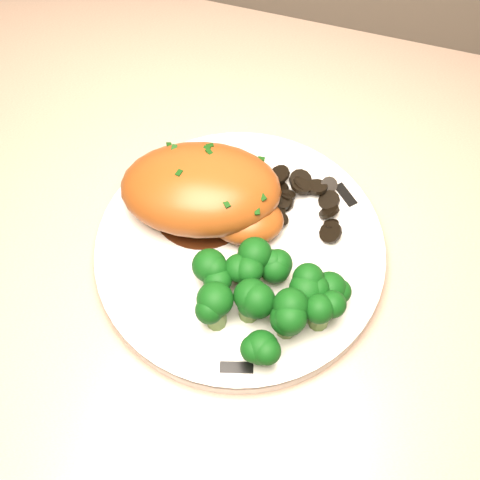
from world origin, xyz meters
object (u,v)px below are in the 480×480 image
(plate, at_px, (240,250))
(chicken_breast, at_px, (206,192))
(broccoli_florets, at_px, (272,297))
(counter, at_px, (77,324))

(plate, height_order, chicken_breast, chicken_breast)
(chicken_breast, distance_m, broccoli_florets, 0.12)
(counter, relative_size, broccoli_florets, 16.46)
(counter, bearing_deg, broccoli_florets, -13.49)
(counter, xyz_separation_m, plate, (0.30, -0.03, 0.47))
(counter, bearing_deg, chicken_breast, -0.19)
(plate, distance_m, chicken_breast, 0.06)
(plate, xyz_separation_m, chicken_breast, (-0.04, 0.03, 0.04))
(plate, xyz_separation_m, broccoli_florets, (0.04, -0.05, 0.03))
(plate, relative_size, broccoli_florets, 2.06)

